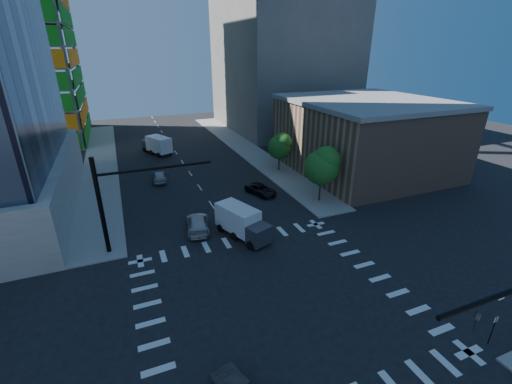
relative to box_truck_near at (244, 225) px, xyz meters
name	(u,v)px	position (x,y,z in m)	size (l,w,h in m)	color
ground	(275,299)	(-0.98, -9.44, -1.32)	(160.00, 160.00, 0.00)	black
road_markings	(275,299)	(-0.98, -9.44, -1.31)	(20.00, 20.00, 0.01)	silver
sidewalk_ne	(245,148)	(11.52, 30.56, -1.24)	(5.00, 60.00, 0.15)	gray
sidewalk_nw	(101,164)	(-13.48, 30.56, -1.24)	(5.00, 60.00, 0.15)	gray
commercial_building	(365,135)	(24.02, 12.56, 4.00)	(20.50, 22.50, 10.60)	#997159
bg_building_ne	(281,64)	(26.02, 45.56, 12.68)	(24.00, 30.00, 28.00)	#605C56
signal_mast_nw	(117,195)	(-10.98, 2.06, 4.18)	(10.20, 0.40, 9.00)	black
tree_south	(323,165)	(11.65, 4.46, 3.37)	(4.16, 4.16, 6.82)	#382316
tree_north	(280,146)	(11.95, 16.46, 2.67)	(3.54, 3.52, 5.78)	#382316
no_parking_sign	(493,327)	(9.72, -18.44, 0.06)	(0.30, 0.06, 2.20)	black
car_nb_far	(261,189)	(5.79, 9.36, -0.68)	(2.11, 4.58, 1.27)	black
car_sb_near	(198,223)	(-3.90, 3.19, -0.55)	(2.14, 5.26, 1.53)	#B3B3B3
car_sb_mid	(159,176)	(-5.63, 19.00, -0.57)	(1.78, 4.41, 1.50)	#A0A4A8
box_truck_near	(244,225)	(0.00, 0.00, 0.00)	(4.27, 6.17, 2.98)	black
box_truck_far	(156,146)	(-4.21, 33.29, 0.07)	(4.78, 6.51, 3.14)	black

